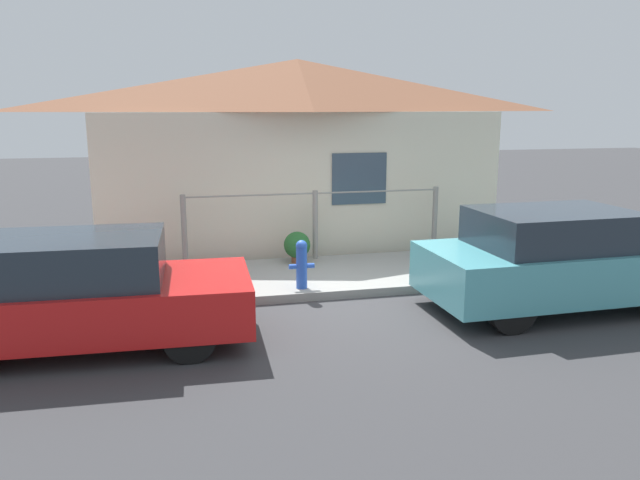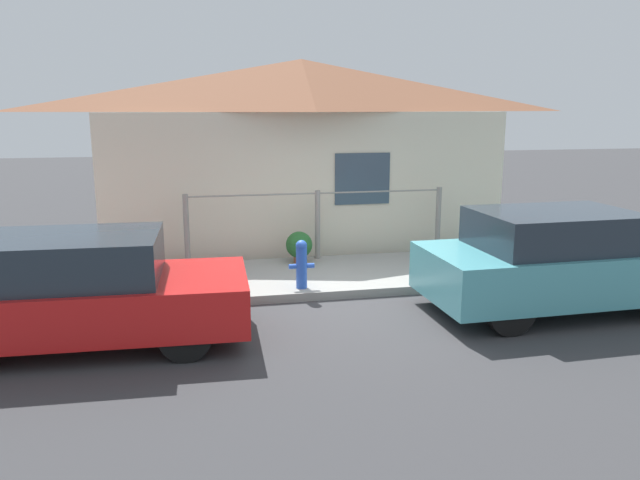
% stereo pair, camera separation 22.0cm
% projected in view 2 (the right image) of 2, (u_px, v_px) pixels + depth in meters
% --- Properties ---
extents(ground_plane, '(60.00, 60.00, 0.00)m').
position_uv_depth(ground_plane, '(346.00, 299.00, 9.73)').
color(ground_plane, '#38383A').
extents(sidewalk, '(24.00, 2.33, 0.14)m').
position_uv_depth(sidewalk, '(329.00, 276.00, 10.83)').
color(sidewalk, gray).
rests_on(sidewalk, ground_plane).
extents(house, '(8.36, 2.23, 3.88)m').
position_uv_depth(house, '(303.00, 98.00, 12.56)').
color(house, beige).
rests_on(house, ground_plane).
extents(fence, '(4.90, 0.10, 1.29)m').
position_uv_depth(fence, '(318.00, 222.00, 11.64)').
color(fence, gray).
rests_on(fence, sidewalk).
extents(car_left, '(4.11, 1.88, 1.41)m').
position_uv_depth(car_left, '(79.00, 291.00, 7.75)').
color(car_left, red).
rests_on(car_left, ground_plane).
extents(car_right, '(4.06, 1.88, 1.49)m').
position_uv_depth(car_right, '(559.00, 261.00, 9.08)').
color(car_right, teal).
rests_on(car_right, ground_plane).
extents(fire_hydrant, '(0.40, 0.18, 0.77)m').
position_uv_depth(fire_hydrant, '(302.00, 263.00, 9.77)').
color(fire_hydrant, blue).
rests_on(fire_hydrant, sidewalk).
extents(potted_plant_near_hydrant, '(0.49, 0.49, 0.57)m').
position_uv_depth(potted_plant_near_hydrant, '(299.00, 246.00, 11.41)').
color(potted_plant_near_hydrant, brown).
rests_on(potted_plant_near_hydrant, sidewalk).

